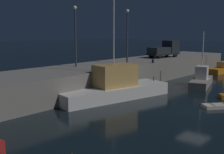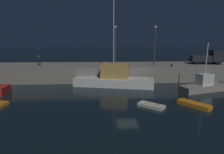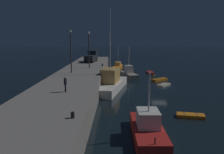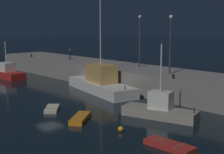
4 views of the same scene
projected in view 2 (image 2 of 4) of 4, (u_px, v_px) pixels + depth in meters
The scene contains 11 objects.
ground_plane at pixel (128, 104), 21.20m from camera, with size 320.00×320.00×0.00m, color black.
pier_quay at pixel (118, 72), 34.36m from camera, with size 62.36×7.87×2.74m.
fishing_trawler_red at pixel (204, 86), 26.16m from camera, with size 7.31×3.96×6.87m.
fishing_boat_blue at pixel (114, 79), 29.11m from camera, with size 12.87×5.98×13.01m.
rowboat_white_mid at pixel (194, 104), 20.26m from camera, with size 3.09×3.51×0.48m.
rowboat_blue_far at pixel (151, 106), 20.11m from camera, with size 2.99×2.80×0.36m.
lamp_post_west at pixel (115, 42), 34.35m from camera, with size 0.44×0.44×7.03m.
lamp_post_east at pixel (155, 42), 32.53m from camera, with size 0.44×0.44×6.90m.
utility_truck at pixel (208, 57), 34.27m from camera, with size 6.12×2.86×2.64m.
dockworker at pixel (39, 60), 32.44m from camera, with size 0.45×0.40×1.74m.
bollard_central at pixel (172, 65), 31.05m from camera, with size 0.28×0.28×0.47m, color black.
Camera 2 is at (-2.82, -20.02, 7.30)m, focal length 29.31 mm.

